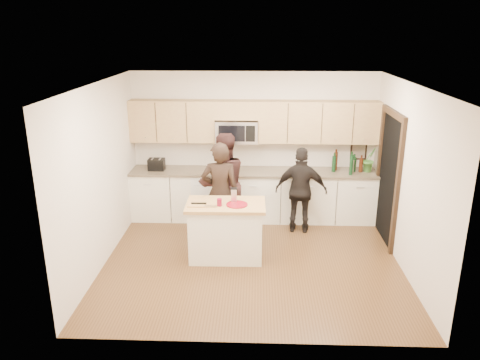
{
  "coord_description": "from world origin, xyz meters",
  "views": [
    {
      "loc": [
        0.06,
        -6.51,
        3.46
      ],
      "look_at": [
        -0.2,
        0.35,
        1.2
      ],
      "focal_mm": 35.0,
      "sensor_mm": 36.0,
      "label": 1
    }
  ],
  "objects_px": {
    "woman_left": "(220,193)",
    "woman_right": "(301,190)",
    "toaster": "(157,164)",
    "island": "(226,230)",
    "woman_center": "(223,184)"
  },
  "relations": [
    {
      "from": "woman_left",
      "to": "woman_center",
      "type": "xyz_separation_m",
      "value": [
        0.03,
        0.36,
        0.04
      ]
    },
    {
      "from": "island",
      "to": "toaster",
      "type": "xyz_separation_m",
      "value": [
        -1.38,
        1.57,
        0.59
      ]
    },
    {
      "from": "woman_left",
      "to": "woman_right",
      "type": "xyz_separation_m",
      "value": [
        1.37,
        0.42,
        -0.09
      ]
    },
    {
      "from": "woman_right",
      "to": "woman_center",
      "type": "bearing_deg",
      "value": 9.92
    },
    {
      "from": "woman_left",
      "to": "island",
      "type": "bearing_deg",
      "value": 101.92
    },
    {
      "from": "toaster",
      "to": "woman_left",
      "type": "distance_m",
      "value": 1.58
    },
    {
      "from": "island",
      "to": "woman_left",
      "type": "bearing_deg",
      "value": 101.69
    },
    {
      "from": "woman_center",
      "to": "woman_right",
      "type": "height_order",
      "value": "woman_center"
    },
    {
      "from": "toaster",
      "to": "woman_right",
      "type": "relative_size",
      "value": 0.19
    },
    {
      "from": "woman_left",
      "to": "woman_right",
      "type": "height_order",
      "value": "woman_left"
    },
    {
      "from": "island",
      "to": "woman_left",
      "type": "xyz_separation_m",
      "value": [
        -0.13,
        0.61,
        0.4
      ]
    },
    {
      "from": "woman_left",
      "to": "woman_right",
      "type": "distance_m",
      "value": 1.44
    },
    {
      "from": "island",
      "to": "toaster",
      "type": "distance_m",
      "value": 2.17
    },
    {
      "from": "woman_right",
      "to": "woman_left",
      "type": "bearing_deg",
      "value": 24.26
    },
    {
      "from": "woman_right",
      "to": "island",
      "type": "bearing_deg",
      "value": 47.07
    }
  ]
}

